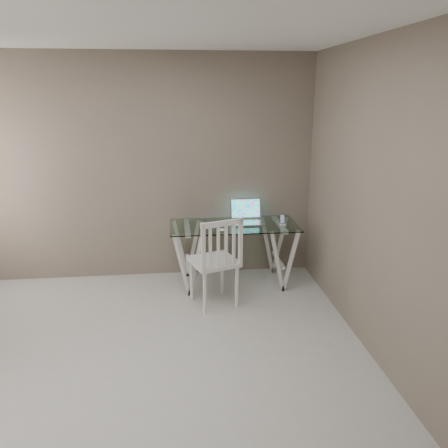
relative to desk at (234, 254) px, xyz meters
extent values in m
plane|color=#AAA8A3|center=(-0.98, -1.85, -0.38)|extent=(4.50, 4.50, 0.00)
cube|color=white|center=(-0.98, -1.85, 2.32)|extent=(4.00, 4.50, 0.02)
cube|color=#6C6055|center=(-0.98, 0.40, 0.97)|extent=(4.00, 0.02, 2.70)
cube|color=#6C6055|center=(1.02, -1.85, 0.97)|extent=(0.02, 4.50, 2.70)
cube|color=silver|center=(0.00, 0.00, 0.36)|extent=(1.50, 0.70, 0.01)
cube|color=silver|center=(-0.55, 0.00, -0.02)|extent=(0.24, 0.62, 0.72)
cube|color=silver|center=(0.55, 0.00, -0.02)|extent=(0.24, 0.62, 0.72)
cube|color=silver|center=(-0.28, -0.51, 0.11)|extent=(0.59, 0.59, 0.04)
cylinder|color=silver|center=(-0.40, -0.75, -0.15)|extent=(0.04, 0.04, 0.47)
cylinder|color=silver|center=(-0.05, -0.62, -0.15)|extent=(0.04, 0.04, 0.47)
cylinder|color=silver|center=(-0.52, -0.39, -0.15)|extent=(0.04, 0.04, 0.47)
cylinder|color=silver|center=(-0.17, -0.27, -0.15)|extent=(0.04, 0.04, 0.47)
cube|color=silver|center=(-0.21, -0.71, 0.37)|extent=(0.45, 0.18, 0.52)
cube|color=silver|center=(0.17, 0.04, 0.37)|extent=(0.38, 0.27, 0.02)
cube|color=#19D899|center=(0.17, 0.21, 0.50)|extent=(0.38, 0.09, 0.25)
cube|color=silver|center=(-0.23, 0.02, 0.37)|extent=(0.25, 0.11, 0.01)
ellipsoid|color=white|center=(-0.17, -0.23, 0.38)|extent=(0.10, 0.06, 0.03)
cube|color=white|center=(0.56, -0.07, 0.37)|extent=(0.07, 0.07, 0.02)
cube|color=black|center=(0.56, -0.06, 0.43)|extent=(0.06, 0.03, 0.11)
camera|label=1|loc=(-0.66, -4.88, 1.86)|focal=35.00mm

